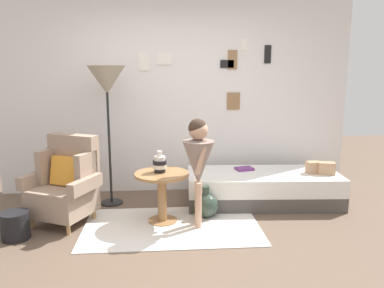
{
  "coord_description": "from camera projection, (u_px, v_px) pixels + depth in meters",
  "views": [
    {
      "loc": [
        -0.19,
        -3.32,
        1.7
      ],
      "look_at": [
        0.15,
        0.95,
        0.85
      ],
      "focal_mm": 35.74,
      "sensor_mm": 36.0,
      "label": 1
    }
  ],
  "objects": [
    {
      "name": "vase_striped",
      "position": [
        160.0,
        164.0,
        4.22
      ],
      "size": [
        0.15,
        0.15,
        0.24
      ],
      "color": "black",
      "rests_on": "side_table"
    },
    {
      "name": "side_table",
      "position": [
        162.0,
        187.0,
        4.23
      ],
      "size": [
        0.6,
        0.6,
        0.57
      ],
      "color": "#9E7042",
      "rests_on": "ground"
    },
    {
      "name": "person_child",
      "position": [
        198.0,
        158.0,
        4.04
      ],
      "size": [
        0.34,
        0.34,
        1.19
      ],
      "color": "tan",
      "rests_on": "ground"
    },
    {
      "name": "armchair",
      "position": [
        66.0,
        184.0,
        4.24
      ],
      "size": [
        0.89,
        0.81,
        0.97
      ],
      "color": "tan",
      "rests_on": "ground"
    },
    {
      "name": "demijohn_near",
      "position": [
        206.0,
        205.0,
        4.42
      ],
      "size": [
        0.29,
        0.29,
        0.37
      ],
      "color": "#2D3D33",
      "rests_on": "ground"
    },
    {
      "name": "pillow_head",
      "position": [
        326.0,
        168.0,
        4.76
      ],
      "size": [
        0.22,
        0.16,
        0.15
      ],
      "primitive_type": "cube",
      "rotation": [
        0.0,
        0.0,
        -0.2
      ],
      "color": "tan",
      "rests_on": "daybed"
    },
    {
      "name": "pillow_mid",
      "position": [
        313.0,
        167.0,
        4.81
      ],
      "size": [
        0.17,
        0.13,
        0.15
      ],
      "primitive_type": "cube",
      "rotation": [
        0.0,
        0.0,
        0.08
      ],
      "color": "tan",
      "rests_on": "daybed"
    },
    {
      "name": "rug",
      "position": [
        172.0,
        226.0,
        4.17
      ],
      "size": [
        1.9,
        1.14,
        0.01
      ],
      "primitive_type": "cube",
      "color": "silver",
      "rests_on": "ground"
    },
    {
      "name": "magazine_basket",
      "position": [
        15.0,
        226.0,
        3.86
      ],
      "size": [
        0.28,
        0.28,
        0.28
      ],
      "primitive_type": "cylinder",
      "color": "black",
      "rests_on": "ground"
    },
    {
      "name": "gallery_wall",
      "position": [
        176.0,
        98.0,
        5.25
      ],
      "size": [
        4.8,
        0.12,
        2.6
      ],
      "color": "silver",
      "rests_on": "ground"
    },
    {
      "name": "floor_lamp",
      "position": [
        107.0,
        84.0,
        4.61
      ],
      "size": [
        0.46,
        0.46,
        1.73
      ],
      "color": "black",
      "rests_on": "ground"
    },
    {
      "name": "book_on_daybed",
      "position": [
        244.0,
        169.0,
        4.97
      ],
      "size": [
        0.25,
        0.21,
        0.03
      ],
      "primitive_type": "cube",
      "rotation": [
        0.0,
        0.0,
        0.24
      ],
      "color": "#6D3379",
      "rests_on": "daybed"
    },
    {
      "name": "ground_plane",
      "position": [
        184.0,
        252.0,
        3.59
      ],
      "size": [
        12.0,
        12.0,
        0.0
      ],
      "primitive_type": "plane",
      "color": "brown"
    },
    {
      "name": "daybed",
      "position": [
        263.0,
        188.0,
        4.89
      ],
      "size": [
        1.94,
        0.91,
        0.4
      ],
      "color": "#4C4742",
      "rests_on": "ground"
    }
  ]
}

